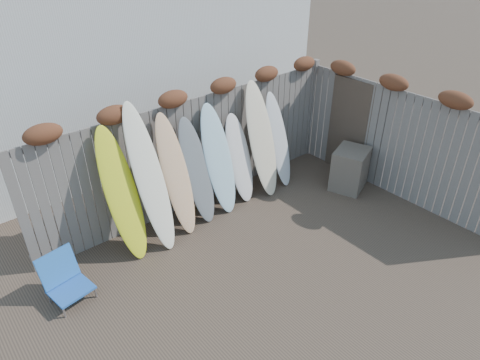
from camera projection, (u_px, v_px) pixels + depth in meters
ground at (291, 268)px, 6.46m from camera, size 80.00×80.00×0.00m
back_fence at (199, 142)px, 7.44m from camera, size 6.05×0.28×2.24m
right_fence at (402, 139)px, 7.66m from camera, size 0.28×4.40×2.24m
beach_chair at (64, 279)px, 5.82m from camera, size 0.60×0.63×0.69m
wooden_crate at (350, 169)px, 8.22m from camera, size 0.84×0.78×0.80m
lattice_panel at (357, 130)px, 8.38m from camera, size 0.12×1.30×1.94m
surfboard_0 at (122, 195)px, 6.31m from camera, size 0.54×0.75×2.05m
surfboard_1 at (150, 179)px, 6.45m from camera, size 0.55×0.85×2.31m
surfboard_2 at (176, 175)px, 6.85m from camera, size 0.48×0.72×1.99m
surfboard_3 at (197, 171)px, 7.15m from camera, size 0.54×0.69×1.81m
surfboard_4 at (219, 160)px, 7.38m from camera, size 0.54×0.68×1.91m
surfboard_5 at (239, 159)px, 7.73m from camera, size 0.49×0.59×1.61m
surfboard_6 at (262, 140)px, 7.83m from camera, size 0.56×0.75×2.10m
surfboard_7 at (278, 140)px, 8.17m from camera, size 0.48×0.67×1.80m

